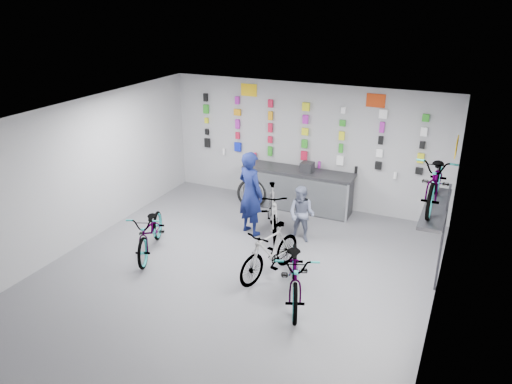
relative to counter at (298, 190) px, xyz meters
The scene contains 21 objects.
floor 3.57m from the counter, 90.00° to the right, with size 8.00×8.00×0.00m, color #535358.
ceiling 4.34m from the counter, 90.00° to the right, with size 8.00×8.00×0.00m, color white.
wall_back 1.11m from the counter, 90.00° to the left, with size 7.00×7.00×0.00m, color #AAAAAC.
wall_front 7.61m from the counter, 90.00° to the right, with size 7.00×7.00×0.00m, color #AAAAAC.
wall_left 5.08m from the counter, 134.67° to the right, with size 8.00×8.00×0.00m, color #AAAAAC.
wall_right 5.08m from the counter, 45.33° to the right, with size 8.00×8.00×0.00m, color #AAAAAC.
counter is the anchor object (origin of this frame).
merch_wall 1.34m from the counter, 86.38° to the left, with size 5.55×0.08×1.55m.
wall_bracket 4.18m from the counter, 35.12° to the right, with size 0.39×1.90×2.00m.
sign_left 2.73m from the counter, 163.67° to the left, with size 0.42×0.02×0.30m, color yellow.
sign_right 2.78m from the counter, 15.36° to the left, with size 0.42×0.02×0.30m, color red.
sign_side 4.72m from the counter, 33.92° to the right, with size 0.02×0.40×0.30m, color yellow.
bike_left 3.84m from the counter, 120.23° to the right, with size 0.64×1.83×0.96m, color gray.
bike_center 3.19m from the counter, 79.12° to the right, with size 0.47×1.65×0.99m, color gray.
bike_right 3.88m from the counter, 70.40° to the right, with size 0.70×2.01×1.06m, color gray.
bike_service 1.55m from the counter, 90.03° to the right, with size 0.51×1.82×1.09m, color gray.
bike_wall 4.30m from the counter, 35.76° to the right, with size 0.63×1.80×0.95m, color gray.
clerk 1.78m from the counter, 106.31° to the right, with size 0.68×0.45×1.86m, color #0F184E.
customer 1.69m from the counter, 67.24° to the right, with size 0.59×0.46×1.22m, color slate.
spare_wheel 1.12m from the counter, 160.65° to the right, with size 0.76×0.37×0.74m.
register 0.66m from the counter, ahead, with size 0.28×0.30×0.22m, color black.
Camera 1 is at (3.73, -7.10, 4.94)m, focal length 35.00 mm.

